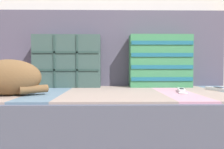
# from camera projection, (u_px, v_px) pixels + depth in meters

# --- Properties ---
(couch) EXTENTS (1.89, 0.90, 0.36)m
(couch) POSITION_uv_depth(u_px,v_px,m) (97.00, 121.00, 1.31)
(couch) COLOR #3D3838
(couch) RESTS_ON ground_plane
(sofa_backrest) EXTENTS (1.86, 0.14, 0.56)m
(sofa_backrest) POSITION_uv_depth(u_px,v_px,m) (100.00, 49.00, 1.68)
(sofa_backrest) COLOR #514C60
(sofa_backrest) RESTS_ON couch
(throw_pillow_quilted) EXTENTS (0.46, 0.14, 0.36)m
(throw_pillow_quilted) POSITION_uv_depth(u_px,v_px,m) (68.00, 61.00, 1.53)
(throw_pillow_quilted) COLOR #38514C
(throw_pillow_quilted) RESTS_ON couch
(throw_pillow_striped) EXTENTS (0.43, 0.14, 0.36)m
(throw_pillow_striped) POSITION_uv_depth(u_px,v_px,m) (160.00, 61.00, 1.54)
(throw_pillow_striped) COLOR #3D8956
(throw_pillow_striped) RESTS_ON couch
(sleeping_cat) EXTENTS (0.37, 0.22, 0.18)m
(sleeping_cat) POSITION_uv_depth(u_px,v_px,m) (6.00, 79.00, 1.09)
(sleeping_cat) COLOR brown
(sleeping_cat) RESTS_ON couch
(game_remote_near) EXTENTS (0.10, 0.21, 0.02)m
(game_remote_near) POSITION_uv_depth(u_px,v_px,m) (218.00, 89.00, 1.31)
(game_remote_near) COLOR white
(game_remote_near) RESTS_ON couch
(game_remote_far) EXTENTS (0.08, 0.19, 0.02)m
(game_remote_far) POSITION_uv_depth(u_px,v_px,m) (182.00, 90.00, 1.24)
(game_remote_far) COLOR white
(game_remote_far) RESTS_ON couch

